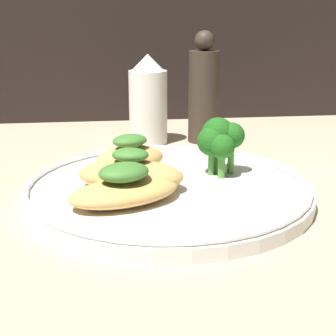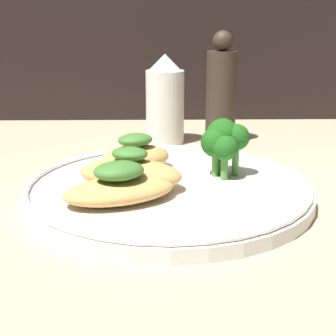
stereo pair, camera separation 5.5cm
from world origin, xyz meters
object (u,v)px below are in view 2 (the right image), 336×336
Objects in this scene: plate at (168,189)px; broccoli_bunch at (224,141)px; pepper_grinder at (221,93)px; sauce_bottle at (166,101)px.

broccoli_bunch is at bearing 28.59° from plate.
plate is 1.86× the size of pepper_grinder.
sauce_bottle is at bearing 106.50° from broccoli_bunch.
sauce_bottle is (-6.15, 20.75, 0.90)cm from broccoli_bunch.
plate is at bearing -90.34° from sauce_bottle.
pepper_grinder reaches higher than plate.
pepper_grinder reaches higher than broccoli_bunch.
sauce_bottle is at bearing 89.66° from plate.
broccoli_bunch is 0.49× the size of sauce_bottle.
pepper_grinder is at bearing 70.91° from plate.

